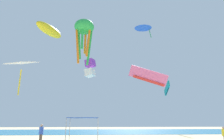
# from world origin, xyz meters

# --- Properties ---
(ocean_strip) EXTENTS (110.00, 20.88, 0.03)m
(ocean_strip) POSITION_xyz_m (0.00, 25.46, 0.01)
(ocean_strip) COLOR #1E6B93
(ocean_strip) RESTS_ON ground
(canopy_tent) EXTENTS (3.40, 2.82, 2.54)m
(canopy_tent) POSITION_xyz_m (-4.16, 5.19, 2.41)
(canopy_tent) COLOR #B2B2B7
(canopy_tent) RESTS_ON ground
(person_near_tent) EXTENTS (0.44, 0.44, 1.85)m
(person_near_tent) POSITION_xyz_m (-8.38, 4.05, 1.09)
(person_near_tent) COLOR brown
(person_near_tent) RESTS_ON ground
(person_leftmost) EXTENTS (0.39, 0.41, 1.64)m
(person_leftmost) POSITION_xyz_m (9.95, 1.79, 0.96)
(person_leftmost) COLOR brown
(person_leftmost) RESTS_ON ground
(kite_parafoil_teal) EXTENTS (0.83, 4.37, 2.64)m
(kite_parafoil_teal) POSITION_xyz_m (11.87, 21.56, 8.76)
(kite_parafoil_teal) COLOR teal
(kite_diamond_white) EXTENTS (3.23, 3.19, 3.76)m
(kite_diamond_white) POSITION_xyz_m (-10.56, 2.52, 7.88)
(kite_diamond_white) COLOR white
(kite_octopus_green) EXTENTS (3.35, 3.35, 6.86)m
(kite_octopus_green) POSITION_xyz_m (-4.80, 8.69, 15.33)
(kite_octopus_green) COLOR green
(kite_box_purple) EXTENTS (2.23, 2.15, 3.42)m
(kite_box_purple) POSITION_xyz_m (-4.16, 17.22, 11.72)
(kite_box_purple) COLOR purple
(kite_delta_blue) EXTENTS (4.26, 4.29, 2.96)m
(kite_delta_blue) POSITION_xyz_m (6.70, 18.92, 21.54)
(kite_delta_blue) COLOR blue
(kite_inflatable_yellow) EXTENTS (4.46, 6.20, 2.26)m
(kite_inflatable_yellow) POSITION_xyz_m (-11.27, 13.79, 17.51)
(kite_inflatable_yellow) COLOR yellow
(kite_parafoil_pink) EXTENTS (6.41, 2.67, 4.06)m
(kite_parafoil_pink) POSITION_xyz_m (5.82, 13.63, 9.55)
(kite_parafoil_pink) COLOR pink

